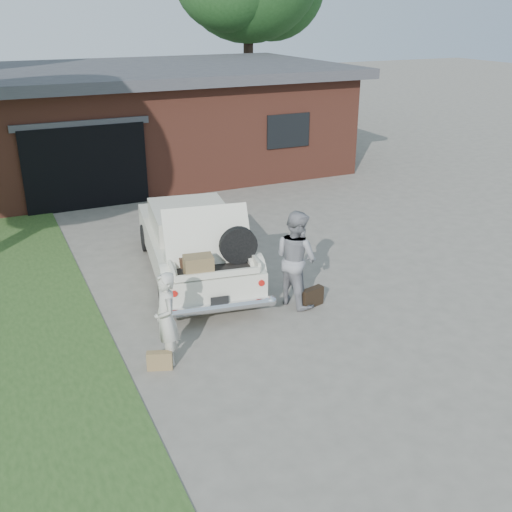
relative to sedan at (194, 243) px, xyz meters
name	(u,v)px	position (x,y,z in m)	size (l,w,h in m)	color
ground	(271,329)	(0.40, -2.66, -0.68)	(90.00, 90.00, 0.00)	gray
house	(142,119)	(1.38, 8.81, 0.99)	(12.80, 7.80, 3.30)	brown
sedan	(194,243)	(0.00, 0.00, 0.00)	(2.48, 4.85, 1.82)	silver
woman_left	(166,319)	(-1.47, -2.91, 0.05)	(0.54, 0.35, 1.47)	beige
woman_right	(296,258)	(1.22, -1.98, 0.20)	(0.86, 0.67, 1.76)	gray
suitcase_left	(160,361)	(-1.64, -3.05, -0.54)	(0.38, 0.12, 0.29)	#94774B
suitcase_right	(312,297)	(1.44, -2.22, -0.51)	(0.45, 0.14, 0.35)	black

